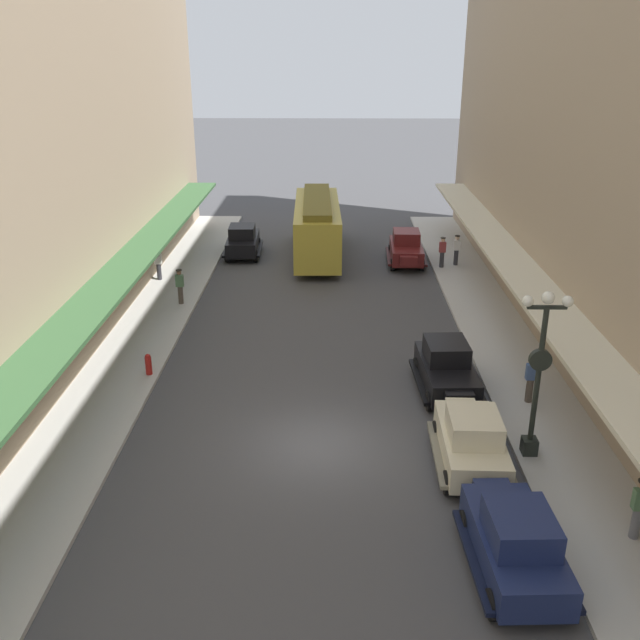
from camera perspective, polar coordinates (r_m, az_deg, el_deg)
The scene contains 17 objects.
ground_plane at distance 22.09m, azimuth -0.27°, elevation -10.16°, with size 200.00×200.00×0.00m, color #424244.
sidewalk_left at distance 23.43m, azimuth -19.19°, elevation -9.28°, with size 3.00×60.00×0.15m, color #B7B5AD.
sidewalk_right at distance 23.15m, azimuth 18.90°, elevation -9.63°, with size 3.00×60.00×0.15m, color #B7B5AD.
parked_car_0 at distance 25.22m, azimuth 10.29°, elevation -3.81°, with size 2.30×4.32×1.84m.
parked_car_1 at distance 39.72m, azimuth 7.05°, elevation 5.91°, with size 2.25×4.30×1.84m.
parked_car_2 at distance 17.54m, azimuth 15.66°, elevation -16.94°, with size 2.29×4.31×1.84m.
parked_car_3 at distance 21.04m, azimuth 12.25°, elevation -9.47°, with size 2.22×4.29×1.84m.
parked_car_4 at distance 41.18m, azimuth -6.32°, elevation 6.51°, with size 2.27×4.31×1.84m.
streetcar at distance 40.46m, azimuth -0.24°, elevation 7.77°, with size 2.76×9.66×3.46m.
lamp_post_with_clock at distance 21.01m, azimuth 17.45°, elevation -3.76°, with size 1.42×0.44×5.16m.
fire_hydrant at distance 26.72m, azimuth -13.83°, elevation -3.51°, with size 0.24×0.24×0.82m.
pedestrian_0 at distance 19.43m, azimuth 24.57°, elevation -13.80°, with size 0.36×0.28×1.67m.
pedestrian_1 at distance 33.46m, azimuth -11.36°, elevation 2.73°, with size 0.36×0.28×1.67m.
pedestrian_2 at distance 37.17m, azimuth -13.05°, elevation 4.51°, with size 0.36×0.28×1.67m.
pedestrian_3 at distance 24.89m, azimuth 16.81°, elevation -4.62°, with size 0.36×0.28×1.67m.
pedestrian_4 at distance 38.87m, azimuth 9.95°, elevation 5.50°, with size 0.36×0.28×1.67m.
pedestrian_5 at distance 39.41m, azimuth 11.08°, elevation 5.65°, with size 0.36×0.28×1.67m.
Camera 1 is at (0.42, -18.75, 11.68)m, focal length 39.22 mm.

